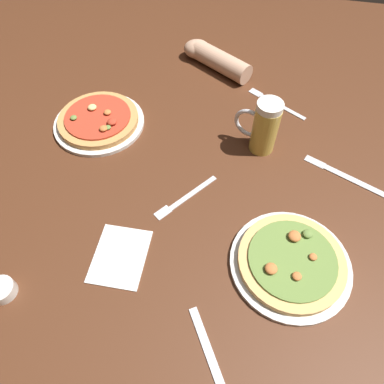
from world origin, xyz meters
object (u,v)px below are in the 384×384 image
at_px(fork_spare, 184,197).
at_px(knife_spare, 344,175).
at_px(ramekin_sauce, 2,290).
at_px(napkin_folded, 120,256).
at_px(pizza_plate_near, 291,262).
at_px(fork_left, 275,103).
at_px(knife_right, 214,365).
at_px(pizza_plate_far, 99,121).
at_px(diner_arm, 214,58).
at_px(beer_mug_dark, 264,127).

relative_size(fork_spare, knife_spare, 0.77).
relative_size(ramekin_sauce, napkin_folded, 0.39).
distance_m(pizza_plate_near, fork_left, 0.58).
height_order(fork_spare, knife_spare, same).
bearing_deg(napkin_folded, pizza_plate_near, 8.88).
distance_m(pizza_plate_near, knife_spare, 0.34).
bearing_deg(napkin_folded, knife_right, -35.85).
xyz_separation_m(ramekin_sauce, napkin_folded, (0.23, 0.14, -0.01)).
height_order(pizza_plate_far, knife_spare, pizza_plate_far).
height_order(pizza_plate_near, fork_left, pizza_plate_near).
height_order(pizza_plate_far, fork_spare, pizza_plate_far).
relative_size(pizza_plate_near, ramekin_sauce, 4.70).
distance_m(knife_spare, diner_arm, 0.62).
relative_size(ramekin_sauce, knife_right, 0.28).
bearing_deg(napkin_folded, pizza_plate_far, 116.59).
bearing_deg(knife_spare, fork_left, 128.02).
relative_size(ramekin_sauce, diner_arm, 0.23).
bearing_deg(beer_mug_dark, knife_right, -92.84).
xyz_separation_m(ramekin_sauce, knife_right, (0.49, -0.05, -0.01)).
bearing_deg(fork_spare, knife_spare, 21.58).
bearing_deg(beer_mug_dark, fork_spare, -127.96).
height_order(knife_right, diner_arm, diner_arm).
height_order(fork_left, diner_arm, diner_arm).
relative_size(napkin_folded, fork_spare, 0.91).
distance_m(napkin_folded, knife_right, 0.32).
distance_m(knife_right, fork_spare, 0.42).
height_order(ramekin_sauce, knife_spare, ramekin_sauce).
bearing_deg(beer_mug_dark, napkin_folded, -124.19).
distance_m(napkin_folded, knife_spare, 0.65).
distance_m(pizza_plate_near, ramekin_sauce, 0.66).
xyz_separation_m(pizza_plate_far, ramekin_sauce, (-0.02, -0.56, -0.00)).
relative_size(pizza_plate_near, beer_mug_dark, 1.70).
xyz_separation_m(fork_spare, knife_spare, (0.42, 0.17, -0.00)).
distance_m(pizza_plate_far, beer_mug_dark, 0.51).
bearing_deg(knife_spare, pizza_plate_near, -113.95).
distance_m(napkin_folded, fork_left, 0.72).
distance_m(ramekin_sauce, knife_right, 0.49).
height_order(fork_spare, diner_arm, diner_arm).
distance_m(beer_mug_dark, knife_spare, 0.26).
xyz_separation_m(beer_mug_dark, fork_left, (0.03, 0.21, -0.08)).
bearing_deg(ramekin_sauce, pizza_plate_far, 88.25).
height_order(ramekin_sauce, fork_spare, ramekin_sauce).
bearing_deg(napkin_folded, ramekin_sauce, -148.70).
xyz_separation_m(ramekin_sauce, fork_left, (0.55, 0.78, -0.01)).
bearing_deg(napkin_folded, fork_spare, 60.59).
relative_size(beer_mug_dark, diner_arm, 0.63).
height_order(pizza_plate_near, knife_right, pizza_plate_near).
distance_m(pizza_plate_far, fork_left, 0.58).
xyz_separation_m(beer_mug_dark, diner_arm, (-0.21, 0.37, -0.05)).
bearing_deg(beer_mug_dark, pizza_plate_near, -73.59).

